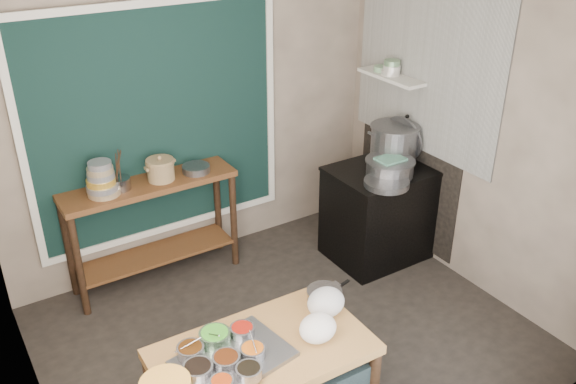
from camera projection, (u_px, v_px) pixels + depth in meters
floor at (288, 337)px, 4.74m from camera, size 3.50×3.00×0.02m
back_wall at (194, 110)px, 5.23m from camera, size 3.50×0.02×2.80m
left_wall at (10, 249)px, 3.26m from camera, size 0.02×3.00×2.80m
right_wall at (471, 124)px, 4.93m from camera, size 0.02×3.00×2.80m
curtain_panel at (158, 125)px, 5.06m from camera, size 2.10×0.02×1.90m
curtain_frame at (158, 125)px, 5.05m from camera, size 2.22×0.03×2.02m
tile_panel at (427, 54)px, 5.13m from camera, size 0.02×1.70×1.70m
soot_patch at (407, 173)px, 5.73m from camera, size 0.01×1.30×1.30m
wall_shelf at (391, 77)px, 5.42m from camera, size 0.22×0.70×0.03m
back_counter at (154, 232)px, 5.22m from camera, size 1.45×0.40×0.95m
stove_block at (380, 214)px, 5.60m from camera, size 0.90×0.68×0.85m
stove_top at (383, 171)px, 5.40m from camera, size 0.92×0.69×0.03m
condiment_tray at (233, 359)px, 3.42m from camera, size 0.67×0.53×0.03m
condiment_bowls at (222, 355)px, 3.38m from camera, size 0.51×0.51×0.07m
saucepan at (324, 299)px, 3.83m from camera, size 0.28×0.28×0.13m
plastic_bag_a at (318, 328)px, 3.54m from camera, size 0.25×0.23×0.17m
plastic_bag_b at (326, 302)px, 3.75m from camera, size 0.28×0.25×0.18m
bowl_stack at (102, 181)px, 4.74m from camera, size 0.26×0.26×0.29m
utensil_cup at (120, 183)px, 4.86m from camera, size 0.17×0.17×0.10m
ceramic_crock at (161, 171)px, 5.00m from camera, size 0.29×0.29×0.16m
wide_bowl at (196, 169)px, 5.16m from camera, size 0.31×0.31×0.06m
stock_pot at (394, 144)px, 5.45m from camera, size 0.57×0.57×0.35m
pot_lid at (404, 138)px, 5.50m from camera, size 0.15×0.43×0.42m
steamer at (390, 167)px, 5.25m from camera, size 0.52×0.52×0.14m
green_cloth at (391, 159)px, 5.21m from camera, size 0.24×0.18×0.02m
shallow_pan at (387, 183)px, 5.09m from camera, size 0.40×0.40×0.05m
shelf_bowl_stack at (392, 68)px, 5.39m from camera, size 0.17×0.17×0.13m
shelf_bowl_green at (381, 69)px, 5.51m from camera, size 0.16×0.16×0.05m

